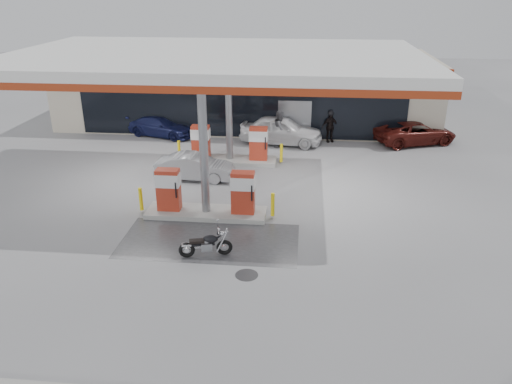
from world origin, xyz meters
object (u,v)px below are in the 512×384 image
at_px(hatchback_silver, 195,167).
at_px(parked_car_left, 161,126).
at_px(sedan_white, 281,130).
at_px(attendant, 280,129).
at_px(pump_island_near, 206,198).
at_px(pump_island_far, 230,148).
at_px(biker_walking, 330,127).
at_px(parked_car_right, 415,132).
at_px(parked_motorcycle, 206,245).

bearing_deg(hatchback_silver, parked_car_left, 28.68).
xyz_separation_m(sedan_white, hatchback_silver, (-3.52, -5.60, -0.18)).
bearing_deg(hatchback_silver, attendant, -32.38).
bearing_deg(sedan_white, hatchback_silver, 155.51).
height_order(pump_island_near, pump_island_far, same).
bearing_deg(biker_walking, hatchback_silver, -157.19).
xyz_separation_m(attendant, hatchback_silver, (-3.49, -5.20, -0.38)).
bearing_deg(attendant, biker_walking, -55.24).
bearing_deg(sedan_white, pump_island_far, 151.79).
distance_m(sedan_white, hatchback_silver, 6.62).
distance_m(parked_car_right, biker_walking, 4.59).
distance_m(parked_motorcycle, parked_car_right, 15.76).
height_order(hatchback_silver, biker_walking, biker_walking).
distance_m(pump_island_far, attendant, 3.62).
bearing_deg(attendant, parked_car_right, -66.47).
bearing_deg(parked_car_right, pump_island_near, 115.70).
relative_size(pump_island_near, parked_car_left, 1.31).
distance_m(pump_island_far, hatchback_silver, 2.69).
xyz_separation_m(parked_motorcycle, parked_car_left, (-5.09, 12.99, 0.18)).
distance_m(pump_island_far, sedan_white, 3.95).
relative_size(parked_car_left, biker_walking, 2.38).
xyz_separation_m(parked_motorcycle, hatchback_silver, (-1.80, 6.59, 0.17)).
bearing_deg(attendant, sedan_white, 8.64).
xyz_separation_m(pump_island_near, hatchback_silver, (-1.21, 3.60, -0.14)).
height_order(parked_motorcycle, biker_walking, biker_walking).
xyz_separation_m(pump_island_near, attendant, (2.28, 8.80, 0.24)).
bearing_deg(biker_walking, pump_island_far, -164.86).
height_order(pump_island_far, biker_walking, pump_island_far).
relative_size(parked_car_left, parked_car_right, 0.89).
height_order(parked_motorcycle, attendant, attendant).
relative_size(pump_island_far, sedan_white, 1.17).
relative_size(attendant, biker_walking, 1.15).
relative_size(pump_island_near, pump_island_far, 1.00).
bearing_deg(parked_car_right, sedan_white, 75.62).
distance_m(pump_island_near, pump_island_far, 6.00).
relative_size(pump_island_far, parked_car_right, 1.17).
bearing_deg(sedan_white, attendant, -177.78).
height_order(sedan_white, parked_car_left, sedan_white).
xyz_separation_m(attendant, biker_walking, (2.65, 1.00, -0.13)).
distance_m(pump_island_far, parked_motorcycle, 9.01).
bearing_deg(parked_car_right, biker_walking, 71.78).
height_order(parked_motorcycle, hatchback_silver, hatchback_silver).
distance_m(parked_motorcycle, biker_walking, 13.51).
distance_m(parked_motorcycle, sedan_white, 12.31).
xyz_separation_m(parked_car_left, biker_walking, (9.43, -0.20, 0.26)).
distance_m(pump_island_near, parked_motorcycle, 3.06).
height_order(pump_island_far, parked_car_left, pump_island_far).
distance_m(pump_island_far, biker_walking, 6.23).
bearing_deg(pump_island_near, hatchback_silver, 108.54).
bearing_deg(parked_motorcycle, pump_island_near, 87.14).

